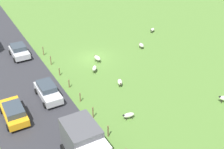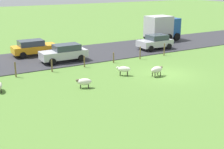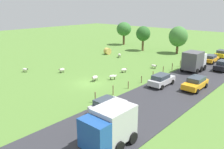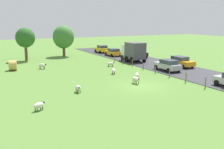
{
  "view_description": "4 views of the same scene",
  "coord_description": "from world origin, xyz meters",
  "px_view_note": "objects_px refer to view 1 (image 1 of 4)",
  "views": [
    {
      "loc": [
        14.93,
        31.62,
        18.44
      ],
      "look_at": [
        1.12,
        7.05,
        1.48
      ],
      "focal_mm": 47.6,
      "sensor_mm": 36.0,
      "label": 1
    },
    {
      "loc": [
        -19.03,
        16.33,
        7.39
      ],
      "look_at": [
        -1.67,
        6.31,
        1.36
      ],
      "focal_mm": 49.89,
      "sensor_mm": 36.0,
      "label": 2
    },
    {
      "loc": [
        22.72,
        -20.45,
        10.54
      ],
      "look_at": [
        2.22,
        2.44,
        1.18
      ],
      "focal_mm": 36.45,
      "sensor_mm": 36.0,
      "label": 3
    },
    {
      "loc": [
        -16.12,
        -24.7,
        7.31
      ],
      "look_at": [
        -2.73,
        1.87,
        1.22
      ],
      "focal_mm": 43.51,
      "sensor_mm": 36.0,
      "label": 4
    }
  ],
  "objects_px": {
    "sheep_2": "(129,115)",
    "car_3": "(14,112)",
    "sheep_3": "(120,82)",
    "sheep_4": "(97,58)",
    "truck_0": "(84,144)",
    "sheep_5": "(94,68)",
    "sheep_6": "(152,30)",
    "car_1": "(48,91)",
    "car_0": "(19,51)",
    "sheep_0": "(141,45)"
  },
  "relations": [
    {
      "from": "sheep_2",
      "to": "car_3",
      "type": "distance_m",
      "value": 10.92
    },
    {
      "from": "sheep_3",
      "to": "sheep_4",
      "type": "distance_m",
      "value": 6.29
    },
    {
      "from": "truck_0",
      "to": "car_3",
      "type": "bearing_deg",
      "value": -65.44
    },
    {
      "from": "sheep_3",
      "to": "truck_0",
      "type": "distance_m",
      "value": 11.66
    },
    {
      "from": "sheep_5",
      "to": "sheep_6",
      "type": "distance_m",
      "value": 14.99
    },
    {
      "from": "sheep_4",
      "to": "sheep_5",
      "type": "height_order",
      "value": "sheep_4"
    },
    {
      "from": "car_1",
      "to": "sheep_2",
      "type": "bearing_deg",
      "value": 128.22
    },
    {
      "from": "sheep_4",
      "to": "car_3",
      "type": "relative_size",
      "value": 0.28
    },
    {
      "from": "car_1",
      "to": "car_3",
      "type": "xyz_separation_m",
      "value": [
        3.96,
        1.8,
        -0.01
      ]
    },
    {
      "from": "sheep_4",
      "to": "truck_0",
      "type": "xyz_separation_m",
      "value": [
        8.47,
        14.51,
        1.28
      ]
    },
    {
      "from": "sheep_6",
      "to": "car_0",
      "type": "xyz_separation_m",
      "value": [
        20.34,
        -1.9,
        0.43
      ]
    },
    {
      "from": "sheep_5",
      "to": "sheep_6",
      "type": "bearing_deg",
      "value": -153.81
    },
    {
      "from": "sheep_3",
      "to": "truck_0",
      "type": "xyz_separation_m",
      "value": [
        8.14,
        8.23,
        1.36
      ]
    },
    {
      "from": "sheep_3",
      "to": "car_0",
      "type": "relative_size",
      "value": 0.3
    },
    {
      "from": "sheep_2",
      "to": "sheep_3",
      "type": "bearing_deg",
      "value": -112.63
    },
    {
      "from": "sheep_5",
      "to": "sheep_3",
      "type": "bearing_deg",
      "value": 106.15
    },
    {
      "from": "sheep_2",
      "to": "sheep_5",
      "type": "relative_size",
      "value": 1.1
    },
    {
      "from": "truck_0",
      "to": "sheep_6",
      "type": "bearing_deg",
      "value": -137.16
    },
    {
      "from": "sheep_3",
      "to": "sheep_6",
      "type": "relative_size",
      "value": 1.04
    },
    {
      "from": "car_0",
      "to": "sheep_3",
      "type": "bearing_deg",
      "value": 122.64
    },
    {
      "from": "car_1",
      "to": "sheep_4",
      "type": "bearing_deg",
      "value": -150.41
    },
    {
      "from": "sheep_3",
      "to": "sheep_4",
      "type": "height_order",
      "value": "sheep_4"
    },
    {
      "from": "sheep_0",
      "to": "car_3",
      "type": "bearing_deg",
      "value": 19.85
    },
    {
      "from": "sheep_6",
      "to": "sheep_4",
      "type": "bearing_deg",
      "value": 20.29
    },
    {
      "from": "car_0",
      "to": "car_1",
      "type": "xyz_separation_m",
      "value": [
        -0.2,
        10.97,
        0.01
      ]
    },
    {
      "from": "sheep_4",
      "to": "truck_0",
      "type": "bearing_deg",
      "value": 59.73
    },
    {
      "from": "car_0",
      "to": "car_3",
      "type": "height_order",
      "value": "car_0"
    },
    {
      "from": "truck_0",
      "to": "car_0",
      "type": "relative_size",
      "value": 1.15
    },
    {
      "from": "sheep_2",
      "to": "car_1",
      "type": "xyz_separation_m",
      "value": [
        5.59,
        -7.09,
        0.44
      ]
    },
    {
      "from": "car_1",
      "to": "sheep_0",
      "type": "bearing_deg",
      "value": -161.38
    },
    {
      "from": "car_0",
      "to": "car_1",
      "type": "relative_size",
      "value": 0.87
    },
    {
      "from": "sheep_6",
      "to": "truck_0",
      "type": "xyz_separation_m",
      "value": [
        20.41,
        18.93,
        1.37
      ]
    },
    {
      "from": "sheep_5",
      "to": "truck_0",
      "type": "bearing_deg",
      "value": 60.52
    },
    {
      "from": "sheep_2",
      "to": "car_3",
      "type": "relative_size",
      "value": 0.28
    },
    {
      "from": "sheep_2",
      "to": "car_1",
      "type": "relative_size",
      "value": 0.28
    },
    {
      "from": "truck_0",
      "to": "car_1",
      "type": "distance_m",
      "value": 9.91
    },
    {
      "from": "sheep_4",
      "to": "car_0",
      "type": "distance_m",
      "value": 10.52
    },
    {
      "from": "sheep_6",
      "to": "car_1",
      "type": "relative_size",
      "value": 0.26
    },
    {
      "from": "sheep_3",
      "to": "car_1",
      "type": "bearing_deg",
      "value": -11.69
    },
    {
      "from": "sheep_0",
      "to": "sheep_3",
      "type": "distance_m",
      "value": 10.15
    },
    {
      "from": "sheep_2",
      "to": "sheep_5",
      "type": "height_order",
      "value": "sheep_5"
    },
    {
      "from": "sheep_5",
      "to": "car_0",
      "type": "height_order",
      "value": "car_0"
    },
    {
      "from": "sheep_4",
      "to": "car_3",
      "type": "bearing_deg",
      "value": 27.98
    },
    {
      "from": "sheep_4",
      "to": "car_0",
      "type": "xyz_separation_m",
      "value": [
        8.4,
        -6.32,
        0.33
      ]
    },
    {
      "from": "sheep_3",
      "to": "car_1",
      "type": "xyz_separation_m",
      "value": [
        7.87,
        -1.63,
        0.43
      ]
    },
    {
      "from": "sheep_0",
      "to": "sheep_3",
      "type": "relative_size",
      "value": 0.93
    },
    {
      "from": "sheep_0",
      "to": "truck_0",
      "type": "relative_size",
      "value": 0.25
    },
    {
      "from": "car_1",
      "to": "car_3",
      "type": "height_order",
      "value": "car_1"
    },
    {
      "from": "sheep_2",
      "to": "car_3",
      "type": "xyz_separation_m",
      "value": [
        9.54,
        -5.29,
        0.43
      ]
    },
    {
      "from": "car_1",
      "to": "car_0",
      "type": "bearing_deg",
      "value": -88.93
    }
  ]
}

